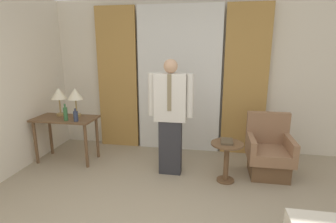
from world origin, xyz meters
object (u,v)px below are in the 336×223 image
at_px(side_table, 227,156).
at_px(book, 227,141).
at_px(bottle_by_lamp, 66,114).
at_px(person, 171,114).
at_px(bottle_near_edge, 76,116).
at_px(table_lamp_right, 75,95).
at_px(table_lamp_left, 59,95).
at_px(armchair, 269,154).
at_px(desk, 66,125).

xyz_separation_m(side_table, book, (-0.01, 0.03, 0.20)).
xyz_separation_m(bottle_by_lamp, person, (1.67, 0.01, 0.07)).
bearing_deg(bottle_near_edge, table_lamp_right, 116.39).
bearing_deg(bottle_near_edge, side_table, -2.74).
relative_size(table_lamp_right, book, 1.84).
bearing_deg(table_lamp_right, table_lamp_left, 180.00).
bearing_deg(armchair, desk, -179.00).
bearing_deg(bottle_near_edge, person, 0.59).
xyz_separation_m(bottle_by_lamp, book, (2.48, -0.09, -0.27)).
relative_size(bottle_by_lamp, side_table, 0.47).
bearing_deg(side_table, table_lamp_right, 170.94).
xyz_separation_m(bottle_near_edge, armchair, (2.94, 0.22, -0.50)).
bearing_deg(bottle_near_edge, bottle_by_lamp, 176.74).
distance_m(desk, table_lamp_right, 0.52).
bearing_deg(side_table, desk, 173.97).
xyz_separation_m(table_lamp_right, book, (2.44, -0.36, -0.51)).
distance_m(bottle_near_edge, armchair, 2.99).
height_order(table_lamp_left, armchair, table_lamp_left).
height_order(bottle_by_lamp, person, person).
bearing_deg(book, side_table, -75.26).
bearing_deg(armchair, bottle_near_edge, -175.72).
height_order(table_lamp_right, bottle_near_edge, table_lamp_right).
xyz_separation_m(desk, book, (2.59, -0.25, -0.02)).
height_order(table_lamp_left, side_table, table_lamp_left).
bearing_deg(book, armchair, 25.39).
bearing_deg(desk, side_table, -6.03).
relative_size(desk, table_lamp_right, 2.14).
xyz_separation_m(bottle_near_edge, bottle_by_lamp, (-0.18, 0.01, 0.03)).
xyz_separation_m(desk, bottle_by_lamp, (0.11, -0.15, 0.24)).
relative_size(table_lamp_right, armchair, 0.52).
bearing_deg(book, bottle_by_lamp, 177.89).
distance_m(table_lamp_left, book, 2.81).
height_order(table_lamp_right, book, table_lamp_right).
distance_m(table_lamp_right, person, 1.66).
relative_size(side_table, book, 2.26).
xyz_separation_m(desk, person, (1.78, -0.15, 0.31)).
relative_size(bottle_near_edge, person, 0.12).
xyz_separation_m(table_lamp_right, bottle_near_edge, (0.14, -0.28, -0.27)).
height_order(bottle_by_lamp, book, bottle_by_lamp).
bearing_deg(bottle_by_lamp, table_lamp_right, 82.28).
bearing_deg(table_lamp_left, table_lamp_right, 0.00).
xyz_separation_m(bottle_near_edge, book, (2.31, -0.08, -0.24)).
bearing_deg(desk, person, -4.77).
bearing_deg(person, bottle_near_edge, -179.41).
bearing_deg(person, book, -6.80).
xyz_separation_m(bottle_by_lamp, armchair, (3.12, 0.21, -0.53)).
bearing_deg(table_lamp_left, book, -7.52).
relative_size(table_lamp_right, person, 0.27).
height_order(table_lamp_left, bottle_by_lamp, table_lamp_left).
distance_m(table_lamp_right, side_table, 2.58).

